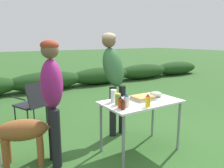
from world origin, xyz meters
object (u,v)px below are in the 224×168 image
at_px(folding_table, 141,106).
at_px(bbq_sauce_bottle, 123,104).
at_px(mixing_bowl, 156,94).
at_px(mustard_bottle, 148,100).
at_px(mayo_bottle, 126,100).
at_px(food_tray, 143,98).
at_px(standing_person_in_gray_fleece, 52,90).
at_px(paper_cup_stack, 114,96).
at_px(plate_stack, 121,99).
at_px(relish_jar, 118,99).
at_px(camp_chair_green_behind_table, 34,101).
at_px(standing_person_in_dark_puffer, 113,71).
at_px(dog, 17,132).
at_px(hot_sauce_bottle, 120,102).

relative_size(folding_table, bbq_sauce_bottle, 8.35).
bearing_deg(mixing_bowl, mustard_bottle, -144.54).
bearing_deg(mixing_bowl, mayo_bottle, -166.34).
distance_m(food_tray, standing_person_in_gray_fleece, 1.25).
height_order(paper_cup_stack, bbq_sauce_bottle, paper_cup_stack).
relative_size(plate_stack, relish_jar, 1.35).
xyz_separation_m(folding_table, mayo_bottle, (-0.32, -0.09, 0.16)).
relative_size(mustard_bottle, camp_chair_green_behind_table, 0.20).
distance_m(standing_person_in_dark_puffer, dog, 1.71).
height_order(mixing_bowl, mustard_bottle, mustard_bottle).
height_order(food_tray, standing_person_in_gray_fleece, standing_person_in_gray_fleece).
xyz_separation_m(bbq_sauce_bottle, hot_sauce_bottle, (0.01, 0.07, 0.01)).
relative_size(food_tray, mixing_bowl, 1.75).
bearing_deg(hot_sauce_bottle, mustard_bottle, -24.24).
relative_size(plate_stack, paper_cup_stack, 1.17).
height_order(plate_stack, mustard_bottle, mustard_bottle).
bearing_deg(mixing_bowl, relish_jar, -177.47).
relative_size(hot_sauce_bottle, dog, 0.16).
relative_size(folding_table, camp_chair_green_behind_table, 1.32).
distance_m(paper_cup_stack, standing_person_in_dark_puffer, 0.74).
relative_size(mixing_bowl, camp_chair_green_behind_table, 0.22).
height_order(mustard_bottle, camp_chair_green_behind_table, mustard_bottle).
xyz_separation_m(plate_stack, mixing_bowl, (0.54, -0.12, 0.03)).
relative_size(bbq_sauce_bottle, mayo_bottle, 0.79).
distance_m(bbq_sauce_bottle, camp_chair_green_behind_table, 2.07).
bearing_deg(dog, standing_person_in_dark_puffer, -64.90).
relative_size(folding_table, standing_person_in_dark_puffer, 0.65).
xyz_separation_m(plate_stack, dog, (-1.34, 0.35, -0.30)).
xyz_separation_m(mixing_bowl, mayo_bottle, (-0.66, -0.16, 0.04)).
bearing_deg(camp_chair_green_behind_table, mustard_bottle, -86.89).
bearing_deg(standing_person_in_gray_fleece, plate_stack, -91.81).
xyz_separation_m(mustard_bottle, camp_chair_green_behind_table, (-0.96, 2.02, -0.35)).
height_order(mustard_bottle, standing_person_in_gray_fleece, standing_person_in_gray_fleece).
height_order(food_tray, mustard_bottle, mustard_bottle).
xyz_separation_m(folding_table, standing_person_in_gray_fleece, (-1.14, 0.34, 0.31)).
distance_m(mixing_bowl, paper_cup_stack, 0.69).
height_order(relish_jar, standing_person_in_gray_fleece, standing_person_in_gray_fleece).
xyz_separation_m(plate_stack, camp_chair_green_behind_table, (-0.85, 1.58, -0.28)).
bearing_deg(folding_table, paper_cup_stack, 153.57).
xyz_separation_m(plate_stack, mustard_bottle, (0.10, -0.43, 0.07)).
bearing_deg(plate_stack, mayo_bottle, -113.37).
xyz_separation_m(mixing_bowl, relish_jar, (-0.70, -0.03, 0.03)).
distance_m(relish_jar, dog, 1.33).
relative_size(plate_stack, standing_person_in_gray_fleece, 0.13).
relative_size(relish_jar, standing_person_in_dark_puffer, 0.09).
bearing_deg(standing_person_in_gray_fleece, mayo_bottle, -110.74).
bearing_deg(standing_person_in_gray_fleece, mustard_bottle, -111.98).
distance_m(mixing_bowl, relish_jar, 0.70).
relative_size(paper_cup_stack, mayo_bottle, 1.02).
bearing_deg(relish_jar, standing_person_in_dark_puffer, 61.41).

